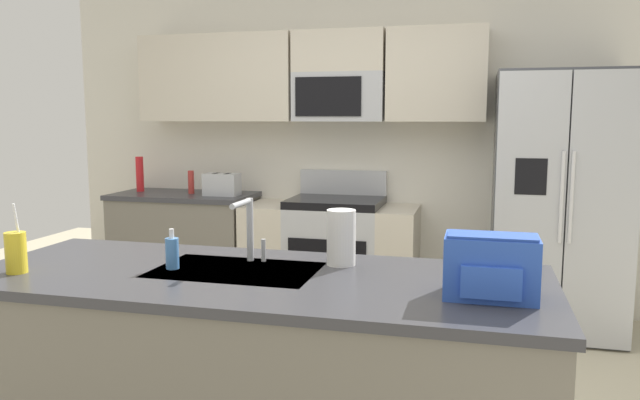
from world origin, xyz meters
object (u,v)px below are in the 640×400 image
at_px(paper_towel_roll, 341,237).
at_px(backpack, 491,265).
at_px(soap_dispenser, 172,253).
at_px(bottle_red, 140,174).
at_px(range_oven, 331,255).
at_px(sink_faucet, 249,224).
at_px(toaster, 222,184).
at_px(refrigerator, 559,204).
at_px(drink_cup_yellow, 16,252).
at_px(pepper_mill, 191,182).

relative_size(paper_towel_roll, backpack, 0.75).
bearing_deg(paper_towel_roll, soap_dispenser, -159.98).
relative_size(bottle_red, backpack, 0.93).
distance_m(range_oven, bottle_red, 1.80).
bearing_deg(soap_dispenser, bottle_red, 123.25).
bearing_deg(sink_faucet, bottle_red, 129.85).
distance_m(sink_faucet, backpack, 1.06).
xyz_separation_m(range_oven, soap_dispenser, (-0.12, -2.38, 0.53)).
height_order(toaster, bottle_red, bottle_red).
relative_size(refrigerator, bottle_red, 6.20).
height_order(drink_cup_yellow, backpack, drink_cup_yellow).
relative_size(range_oven, backpack, 4.25).
distance_m(sink_faucet, paper_towel_roll, 0.41).
bearing_deg(soap_dispenser, drink_cup_yellow, -159.10).
xyz_separation_m(range_oven, drink_cup_yellow, (-0.70, -2.60, 0.54)).
height_order(paper_towel_roll, backpack, paper_towel_roll).
distance_m(refrigerator, backpack, 2.46).
bearing_deg(bottle_red, backpack, -41.21).
xyz_separation_m(pepper_mill, drink_cup_yellow, (0.50, -2.60, -0.01)).
distance_m(soap_dispenser, paper_towel_roll, 0.72).
xyz_separation_m(toaster, soap_dispenser, (0.79, -2.32, -0.02)).
bearing_deg(range_oven, drink_cup_yellow, -105.11).
distance_m(pepper_mill, backpack, 3.43).
bearing_deg(drink_cup_yellow, backpack, 3.72).
height_order(toaster, pepper_mill, pepper_mill).
bearing_deg(range_oven, toaster, -176.68).
bearing_deg(toaster, backpack, -49.49).
height_order(sink_faucet, drink_cup_yellow, drink_cup_yellow).
relative_size(sink_faucet, drink_cup_yellow, 0.98).
height_order(range_oven, drink_cup_yellow, drink_cup_yellow).
bearing_deg(pepper_mill, toaster, -9.52).
relative_size(pepper_mill, paper_towel_roll, 0.80).
relative_size(range_oven, toaster, 4.86).
distance_m(bottle_red, soap_dispenser, 2.88).
distance_m(range_oven, sink_faucet, 2.28).
bearing_deg(soap_dispenser, backpack, -4.50).
bearing_deg(pepper_mill, paper_towel_roll, -50.50).
bearing_deg(sink_faucet, backpack, -16.11).
relative_size(toaster, pepper_mill, 1.46).
distance_m(range_oven, soap_dispenser, 2.44).
relative_size(range_oven, paper_towel_roll, 5.67).
height_order(bottle_red, sink_faucet, bottle_red).
xyz_separation_m(toaster, paper_towel_roll, (1.46, -2.08, 0.03)).
bearing_deg(backpack, bottle_red, 138.79).
relative_size(refrigerator, drink_cup_yellow, 6.41).
distance_m(pepper_mill, paper_towel_roll, 2.76).
relative_size(refrigerator, sink_faucet, 6.56).
bearing_deg(bottle_red, soap_dispenser, -56.75).
bearing_deg(backpack, range_oven, 115.25).
xyz_separation_m(drink_cup_yellow, paper_towel_roll, (1.26, 0.47, 0.03)).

